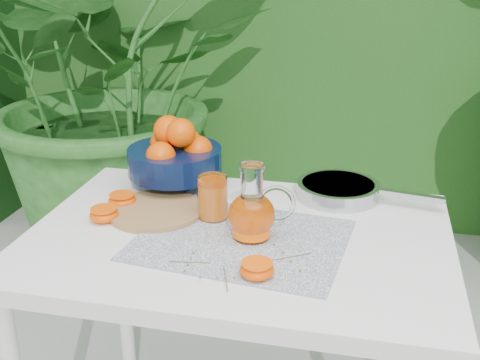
% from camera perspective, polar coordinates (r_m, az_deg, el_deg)
% --- Properties ---
extents(potted_plant_left, '(2.29, 2.29, 1.64)m').
position_cam_1_polar(potted_plant_left, '(2.82, -11.98, 9.32)').
color(potted_plant_left, '#20511B').
rests_on(potted_plant_left, ground).
extents(white_table, '(1.00, 0.70, 0.75)m').
position_cam_1_polar(white_table, '(1.48, -0.17, -7.93)').
color(white_table, white).
rests_on(white_table, ground).
extents(placemat, '(0.51, 0.42, 0.00)m').
position_cam_1_polar(placemat, '(1.41, 0.09, -5.67)').
color(placemat, '#0B143F').
rests_on(placemat, white_table).
extents(cutting_board, '(0.32, 0.32, 0.02)m').
position_cam_1_polar(cutting_board, '(1.55, -7.94, -2.90)').
color(cutting_board, '#9B7546').
rests_on(cutting_board, white_table).
extents(fruit_bowl, '(0.33, 0.33, 0.21)m').
position_cam_1_polar(fruit_bowl, '(1.69, -6.13, 2.38)').
color(fruit_bowl, black).
rests_on(fruit_bowl, white_table).
extents(juice_pitcher, '(0.16, 0.12, 0.18)m').
position_cam_1_polar(juice_pitcher, '(1.39, 1.20, -3.12)').
color(juice_pitcher, white).
rests_on(juice_pitcher, white_table).
extents(juice_tumbler, '(0.09, 0.09, 0.11)m').
position_cam_1_polar(juice_tumbler, '(1.49, -2.58, -1.75)').
color(juice_tumbler, white).
rests_on(juice_tumbler, white_table).
extents(saute_pan, '(0.41, 0.26, 0.04)m').
position_cam_1_polar(saute_pan, '(1.65, 9.38, -0.88)').
color(saute_pan, '#A8A9AD').
rests_on(saute_pan, white_table).
extents(orange_halves, '(0.51, 0.37, 0.04)m').
position_cam_1_polar(orange_halves, '(1.45, -8.09, -4.25)').
color(orange_halves, '#FC5302').
rests_on(orange_halves, white_table).
extents(thyme_sprigs, '(0.30, 0.22, 0.01)m').
position_cam_1_polar(thyme_sprigs, '(1.29, -0.34, -8.07)').
color(thyme_sprigs, brown).
rests_on(thyme_sprigs, white_table).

